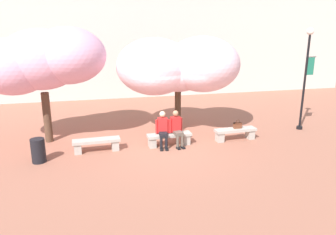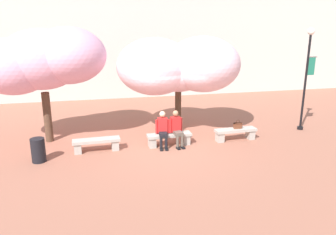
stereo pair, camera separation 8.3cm
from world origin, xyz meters
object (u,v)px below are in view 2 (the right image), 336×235
at_px(handbag, 238,125).
at_px(cherry_tree_main, 178,66).
at_px(person_seated_left, 163,128).
at_px(trash_bin, 38,150).
at_px(stone_bench_center, 235,133).
at_px(person_seated_right, 176,127).
at_px(cherry_tree_secondary, 44,60).
at_px(stone_bench_west_end, 97,143).
at_px(stone_bench_near_west, 169,138).
at_px(lamp_post_with_banner, 307,70).

xyz_separation_m(handbag, cherry_tree_main, (-1.98, 1.46, 2.11)).
relative_size(person_seated_left, cherry_tree_main, 0.27).
height_order(handbag, trash_bin, handbag).
bearing_deg(stone_bench_center, person_seated_right, -178.70).
bearing_deg(cherry_tree_secondary, stone_bench_west_end, -42.45).
bearing_deg(person_seated_right, trash_bin, -174.56).
bearing_deg(trash_bin, stone_bench_center, 4.07).
bearing_deg(cherry_tree_secondary, person_seated_right, -19.02).
relative_size(stone_bench_near_west, stone_bench_center, 1.00).
relative_size(stone_bench_near_west, cherry_tree_main, 0.34).
xyz_separation_m(person_seated_left, cherry_tree_main, (0.93, 1.53, 1.99)).
distance_m(person_seated_right, lamp_post_with_banner, 5.87).
relative_size(stone_bench_west_end, cherry_tree_secondary, 0.36).
bearing_deg(person_seated_left, cherry_tree_secondary, 158.74).
bearing_deg(stone_bench_center, cherry_tree_main, 141.99).
height_order(stone_bench_near_west, person_seated_right, person_seated_right).
distance_m(stone_bench_west_end, cherry_tree_secondary, 3.50).
relative_size(stone_bench_center, person_seated_right, 1.26).
bearing_deg(cherry_tree_main, lamp_post_with_banner, -9.39).
xyz_separation_m(stone_bench_center, handbag, (0.09, 0.03, 0.28)).
bearing_deg(cherry_tree_main, stone_bench_west_end, -155.55).
distance_m(handbag, cherry_tree_main, 3.24).
xyz_separation_m(stone_bench_near_west, person_seated_left, (-0.25, -0.05, 0.40)).
relative_size(person_seated_left, handbag, 3.81).
height_order(lamp_post_with_banner, trash_bin, lamp_post_with_banner).
distance_m(cherry_tree_main, trash_bin, 5.91).
relative_size(cherry_tree_main, lamp_post_with_banner, 1.14).
height_order(stone_bench_center, lamp_post_with_banner, lamp_post_with_banner).
relative_size(stone_bench_center, cherry_tree_main, 0.34).
bearing_deg(stone_bench_west_end, person_seated_right, -1.06).
xyz_separation_m(stone_bench_center, lamp_post_with_banner, (3.23, 0.63, 2.18)).
xyz_separation_m(stone_bench_west_end, cherry_tree_main, (3.26, 1.48, 2.39)).
distance_m(stone_bench_center, person_seated_left, 2.86).
relative_size(stone_bench_center, person_seated_left, 1.26).
height_order(handbag, cherry_tree_secondary, cherry_tree_secondary).
xyz_separation_m(person_seated_left, trash_bin, (-4.14, -0.44, -0.31)).
distance_m(stone_bench_west_end, stone_bench_center, 5.15).
xyz_separation_m(cherry_tree_main, lamp_post_with_banner, (5.12, -0.85, -0.21)).
height_order(stone_bench_west_end, stone_bench_near_west, same).
bearing_deg(person_seated_left, person_seated_right, 0.06).
xyz_separation_m(stone_bench_center, cherry_tree_main, (-1.90, 1.48, 2.39)).
bearing_deg(stone_bench_near_west, trash_bin, -173.57).
relative_size(stone_bench_west_end, person_seated_right, 1.26).
relative_size(stone_bench_west_end, trash_bin, 2.08).
height_order(person_seated_left, cherry_tree_main, cherry_tree_main).
relative_size(stone_bench_center, cherry_tree_secondary, 0.36).
relative_size(stone_bench_near_west, trash_bin, 2.08).
bearing_deg(stone_bench_center, stone_bench_near_west, 180.00).
bearing_deg(stone_bench_near_west, cherry_tree_secondary, 160.55).
bearing_deg(handbag, trash_bin, -175.78).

